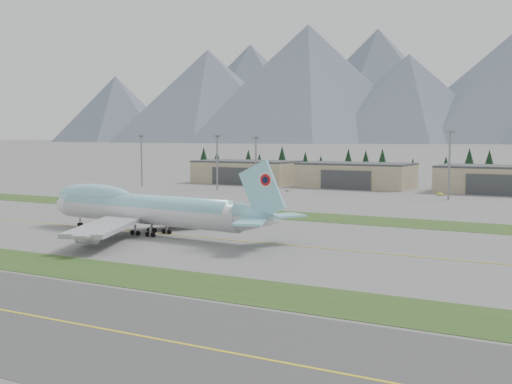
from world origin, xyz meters
The scene contains 12 objects.
ground centered at (0.00, 0.00, 0.00)m, with size 7000.00×7000.00×0.00m, color #5F5F5D.
grass_strip_near centered at (0.00, -38.00, 0.00)m, with size 400.00×14.00×0.08m, color #2D4F1C.
grass_strip_far centered at (0.00, 45.00, 0.00)m, with size 400.00×18.00×0.08m, color #2D4F1C.
taxiway_line_main centered at (0.00, 0.00, 0.00)m, with size 400.00×0.40×0.02m, color yellow.
boeing_747_freighter centered at (-10.78, -1.85, 5.84)m, with size 67.22×57.82×17.70m.
hangar_left centered at (-70.00, 149.90, 5.39)m, with size 48.00×26.60×10.80m.
hangar_center centered at (-15.00, 149.90, 5.39)m, with size 48.00×26.60×10.80m.
hangar_right centered at (45.00, 149.90, 5.39)m, with size 48.00×26.60×10.80m.
floodlight_masts centered at (-42.80, 110.54, 16.05)m, with size 137.83×5.44×24.25m.
service_vehicle_a centered at (-32.49, 117.53, 0.00)m, with size 1.24×3.07×1.05m, color white.
service_vehicle_b centered at (26.26, 128.33, 0.00)m, with size 1.12×3.18×1.05m, color #B8CF33.
conifer_belt centered at (-9.85, 211.26, 7.35)m, with size 277.61×16.33×16.83m.
Camera 1 is at (80.65, -116.97, 22.13)m, focal length 45.00 mm.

